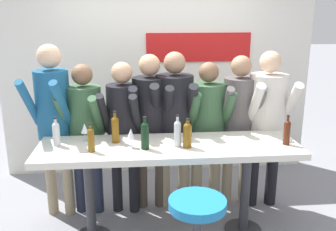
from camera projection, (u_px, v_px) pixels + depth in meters
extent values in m
cube|color=silver|center=(158.00, 81.00, 4.86)|extent=(3.99, 0.10, 2.44)
cube|color=red|center=(199.00, 47.00, 4.73)|extent=(1.33, 0.02, 0.36)
cube|color=silver|center=(169.00, 148.00, 3.42)|extent=(2.39, 0.67, 0.06)
cylinder|color=#333338|center=(90.00, 195.00, 3.47)|extent=(0.09, 0.09, 0.87)
cylinder|color=#333338|center=(245.00, 188.00, 3.60)|extent=(0.09, 0.09, 0.87)
cylinder|color=#333338|center=(243.00, 229.00, 3.72)|extent=(0.36, 0.36, 0.02)
cylinder|color=#1972B2|center=(197.00, 204.00, 2.79)|extent=(0.44, 0.44, 0.07)
cylinder|color=gray|center=(51.00, 176.00, 3.93)|extent=(0.11, 0.11, 0.87)
cylinder|color=gray|center=(68.00, 177.00, 3.91)|extent=(0.11, 0.11, 0.87)
cylinder|color=#19517A|center=(53.00, 105.00, 3.71)|extent=(0.39, 0.39, 0.69)
sphere|color=#D6AD89|center=(49.00, 56.00, 3.58)|extent=(0.23, 0.23, 0.23)
cylinder|color=#19517A|center=(29.00, 103.00, 3.55)|extent=(0.15, 0.41, 0.52)
cylinder|color=#19517A|center=(62.00, 104.00, 3.52)|extent=(0.15, 0.41, 0.52)
cylinder|color=#23283D|center=(80.00, 178.00, 3.99)|extent=(0.11, 0.11, 0.77)
cylinder|color=#23283D|center=(97.00, 178.00, 3.98)|extent=(0.11, 0.11, 0.77)
cylinder|color=#335638|center=(85.00, 116.00, 3.80)|extent=(0.39, 0.39, 0.61)
sphere|color=brown|center=(82.00, 75.00, 3.68)|extent=(0.21, 0.21, 0.21)
cylinder|color=#335638|center=(64.00, 116.00, 3.65)|extent=(0.14, 0.37, 0.47)
cylinder|color=#335638|center=(97.00, 116.00, 3.63)|extent=(0.14, 0.37, 0.47)
cylinder|color=black|center=(117.00, 177.00, 4.00)|extent=(0.11, 0.11, 0.78)
cylinder|color=black|center=(134.00, 178.00, 3.98)|extent=(0.11, 0.11, 0.78)
cylinder|color=black|center=(123.00, 115.00, 3.80)|extent=(0.38, 0.38, 0.62)
sphere|color=tan|center=(122.00, 73.00, 3.68)|extent=(0.21, 0.21, 0.21)
cylinder|color=black|center=(104.00, 114.00, 3.66)|extent=(0.14, 0.37, 0.48)
cylinder|color=black|center=(136.00, 115.00, 3.63)|extent=(0.14, 0.37, 0.48)
cylinder|color=#473D33|center=(142.00, 172.00, 4.08)|extent=(0.12, 0.12, 0.81)
cylinder|color=#473D33|center=(160.00, 172.00, 4.10)|extent=(0.12, 0.12, 0.81)
cylinder|color=black|center=(150.00, 108.00, 3.89)|extent=(0.37, 0.37, 0.64)
sphere|color=tan|center=(149.00, 65.00, 3.77)|extent=(0.22, 0.22, 0.22)
cylinder|color=black|center=(133.00, 108.00, 3.71)|extent=(0.09, 0.39, 0.50)
cylinder|color=black|center=(168.00, 107.00, 3.74)|extent=(0.09, 0.39, 0.50)
cylinder|color=gray|center=(164.00, 171.00, 4.11)|extent=(0.13, 0.13, 0.82)
cylinder|color=gray|center=(184.00, 171.00, 4.10)|extent=(0.13, 0.13, 0.82)
cylinder|color=black|center=(174.00, 106.00, 3.91)|extent=(0.44, 0.44, 0.65)
sphere|color=#9E7556|center=(175.00, 63.00, 3.78)|extent=(0.22, 0.22, 0.22)
cylinder|color=black|center=(156.00, 105.00, 3.75)|extent=(0.14, 0.40, 0.51)
cylinder|color=black|center=(193.00, 106.00, 3.74)|extent=(0.14, 0.40, 0.51)
cylinder|color=gray|center=(197.00, 172.00, 4.13)|extent=(0.12, 0.12, 0.77)
cylinder|color=gray|center=(215.00, 171.00, 4.15)|extent=(0.12, 0.12, 0.77)
cylinder|color=#335638|center=(208.00, 112.00, 3.95)|extent=(0.38, 0.38, 0.61)
sphere|color=brown|center=(209.00, 72.00, 3.84)|extent=(0.21, 0.21, 0.21)
cylinder|color=#335638|center=(194.00, 112.00, 3.78)|extent=(0.10, 0.37, 0.48)
cylinder|color=#335638|center=(228.00, 111.00, 3.82)|extent=(0.10, 0.37, 0.48)
cylinder|color=gray|center=(227.00, 170.00, 4.16)|extent=(0.11, 0.11, 0.80)
cylinder|color=gray|center=(244.00, 169.00, 4.17)|extent=(0.11, 0.11, 0.80)
cylinder|color=#514C4C|center=(239.00, 107.00, 3.97)|extent=(0.36, 0.36, 0.63)
sphere|color=#9E7556|center=(241.00, 66.00, 3.85)|extent=(0.22, 0.22, 0.22)
cylinder|color=#514C4C|center=(227.00, 107.00, 3.80)|extent=(0.10, 0.38, 0.49)
cylinder|color=#514C4C|center=(258.00, 107.00, 3.81)|extent=(0.10, 0.38, 0.49)
cylinder|color=black|center=(253.00, 170.00, 4.12)|extent=(0.13, 0.13, 0.82)
cylinder|color=black|center=(272.00, 170.00, 4.14)|extent=(0.13, 0.13, 0.82)
cylinder|color=beige|center=(267.00, 105.00, 3.93)|extent=(0.40, 0.40, 0.65)
sphere|color=#D6AD89|center=(271.00, 62.00, 3.80)|extent=(0.22, 0.22, 0.22)
cylinder|color=beige|center=(255.00, 105.00, 3.75)|extent=(0.10, 0.40, 0.51)
cylinder|color=beige|center=(291.00, 104.00, 3.78)|extent=(0.10, 0.40, 0.51)
cylinder|color=brown|center=(187.00, 137.00, 3.32)|extent=(0.08, 0.08, 0.19)
sphere|color=brown|center=(188.00, 127.00, 3.30)|extent=(0.08, 0.08, 0.08)
cylinder|color=brown|center=(188.00, 124.00, 3.29)|extent=(0.03, 0.03, 0.07)
cylinder|color=black|center=(188.00, 119.00, 3.28)|extent=(0.03, 0.03, 0.01)
cylinder|color=brown|center=(91.00, 142.00, 3.22)|extent=(0.06, 0.06, 0.18)
sphere|color=brown|center=(91.00, 132.00, 3.20)|extent=(0.06, 0.06, 0.06)
cylinder|color=brown|center=(90.00, 128.00, 3.19)|extent=(0.02, 0.02, 0.06)
cylinder|color=black|center=(90.00, 124.00, 3.18)|extent=(0.03, 0.03, 0.01)
cylinder|color=#4C1E0F|center=(287.00, 134.00, 3.39)|extent=(0.06, 0.06, 0.20)
sphere|color=#4C1E0F|center=(288.00, 124.00, 3.37)|extent=(0.06, 0.06, 0.06)
cylinder|color=#4C1E0F|center=(288.00, 120.00, 3.36)|extent=(0.02, 0.02, 0.07)
cylinder|color=black|center=(288.00, 116.00, 3.35)|extent=(0.03, 0.03, 0.01)
cylinder|color=brown|center=(115.00, 132.00, 3.44)|extent=(0.07, 0.07, 0.21)
sphere|color=brown|center=(115.00, 121.00, 3.41)|extent=(0.07, 0.07, 0.07)
cylinder|color=brown|center=(115.00, 117.00, 3.40)|extent=(0.03, 0.03, 0.07)
cylinder|color=black|center=(115.00, 112.00, 3.39)|extent=(0.03, 0.03, 0.02)
cylinder|color=#B7BCC1|center=(177.00, 135.00, 3.34)|extent=(0.06, 0.06, 0.21)
sphere|color=#B7BCC1|center=(177.00, 124.00, 3.31)|extent=(0.06, 0.06, 0.06)
cylinder|color=#B7BCC1|center=(178.00, 120.00, 3.30)|extent=(0.02, 0.02, 0.07)
cylinder|color=black|center=(178.00, 116.00, 3.29)|extent=(0.03, 0.03, 0.02)
cylinder|color=#B7BCC1|center=(56.00, 136.00, 3.37)|extent=(0.06, 0.06, 0.19)
sphere|color=#B7BCC1|center=(56.00, 126.00, 3.34)|extent=(0.06, 0.06, 0.06)
cylinder|color=#B7BCC1|center=(55.00, 122.00, 3.33)|extent=(0.02, 0.02, 0.07)
cylinder|color=black|center=(55.00, 118.00, 3.32)|extent=(0.03, 0.03, 0.01)
cylinder|color=black|center=(145.00, 138.00, 3.28)|extent=(0.07, 0.07, 0.21)
sphere|color=black|center=(145.00, 126.00, 3.25)|extent=(0.07, 0.07, 0.07)
cylinder|color=black|center=(145.00, 122.00, 3.24)|extent=(0.03, 0.03, 0.07)
cylinder|color=black|center=(145.00, 117.00, 3.23)|extent=(0.03, 0.03, 0.02)
cylinder|color=silver|center=(131.00, 147.00, 3.34)|extent=(0.06, 0.06, 0.01)
cylinder|color=silver|center=(131.00, 143.00, 3.33)|extent=(0.01, 0.01, 0.08)
cone|color=silver|center=(131.00, 133.00, 3.31)|extent=(0.07, 0.07, 0.09)
cylinder|color=silver|center=(85.00, 141.00, 3.49)|extent=(0.06, 0.06, 0.01)
cylinder|color=silver|center=(85.00, 137.00, 3.48)|extent=(0.01, 0.01, 0.08)
cone|color=silver|center=(85.00, 128.00, 3.46)|extent=(0.07, 0.07, 0.09)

